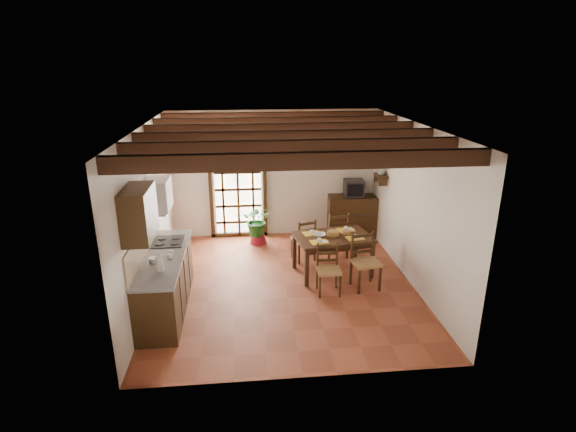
{
  "coord_description": "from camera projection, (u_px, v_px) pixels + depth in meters",
  "views": [
    {
      "loc": [
        -0.66,
        -7.13,
        3.78
      ],
      "look_at": [
        0.1,
        0.4,
        1.15
      ],
      "focal_mm": 28.0,
      "sensor_mm": 36.0,
      "label": 1
    }
  ],
  "objects": [
    {
      "name": "framed_picture",
      "position": [
        387.0,
        151.0,
        9.05
      ],
      "size": [
        0.03,
        0.32,
        0.32
      ],
      "color": "brown",
      "rests_on": "room_shell"
    },
    {
      "name": "pendant_lamp",
      "position": [
        334.0,
        163.0,
        7.86
      ],
      "size": [
        0.36,
        0.36,
        0.84
      ],
      "color": "black",
      "rests_on": "room_shell"
    },
    {
      "name": "sideboard",
      "position": [
        352.0,
        216.0,
        10.11
      ],
      "size": [
        1.12,
        0.57,
        0.93
      ],
      "primitive_type": "cube",
      "rotation": [
        0.0,
        0.0,
        -0.07
      ],
      "color": "#301F0F",
      "rests_on": "ground_plane"
    },
    {
      "name": "wall_shelf",
      "position": [
        381.0,
        177.0,
        9.22
      ],
      "size": [
        0.2,
        0.42,
        0.2
      ],
      "color": "#301F0F",
      "rests_on": "room_shell"
    },
    {
      "name": "ground_plane",
      "position": [
        285.0,
        284.0,
        8.0
      ],
      "size": [
        5.0,
        5.0,
        0.0
      ],
      "primitive_type": "plane",
      "color": "brown"
    },
    {
      "name": "shelf_vase",
      "position": [
        381.0,
        170.0,
        9.17
      ],
      "size": [
        0.15,
        0.15,
        0.15
      ],
      "primitive_type": "imported",
      "color": "#B2BFB2",
      "rests_on": "wall_shelf"
    },
    {
      "name": "ceiling_beams",
      "position": [
        284.0,
        133.0,
        7.12
      ],
      "size": [
        4.5,
        4.34,
        0.2
      ],
      "color": "black",
      "rests_on": "room_shell"
    },
    {
      "name": "upper_cabinet",
      "position": [
        139.0,
        213.0,
        5.98
      ],
      "size": [
        0.35,
        0.8,
        0.7
      ],
      "primitive_type": "cube",
      "color": "#301F0F",
      "rests_on": "room_shell"
    },
    {
      "name": "potted_plant",
      "position": [
        258.0,
        218.0,
        9.63
      ],
      "size": [
        1.65,
        1.43,
        1.8
      ],
      "primitive_type": "imported",
      "rotation": [
        0.0,
        0.0,
        -0.02
      ],
      "color": "#144C19",
      "rests_on": "ground_plane"
    },
    {
      "name": "fuse_box",
      "position": [
        342.0,
        158.0,
        9.9
      ],
      "size": [
        0.25,
        0.03,
        0.32
      ],
      "primitive_type": "cube",
      "color": "white",
      "rests_on": "room_shell"
    },
    {
      "name": "shelf_flowers",
      "position": [
        382.0,
        160.0,
        9.1
      ],
      "size": [
        0.14,
        0.14,
        0.36
      ],
      "color": "gold",
      "rests_on": "shelf_vase"
    },
    {
      "name": "room_shell",
      "position": [
        284.0,
        186.0,
        7.41
      ],
      "size": [
        4.52,
        5.02,
        2.81
      ],
      "color": "silver",
      "rests_on": "ground_plane"
    },
    {
      "name": "counter_items",
      "position": [
        163.0,
        251.0,
        7.02
      ],
      "size": [
        0.5,
        1.43,
        0.25
      ],
      "color": "black",
      "rests_on": "kitchen_counter"
    },
    {
      "name": "chair_far_right",
      "position": [
        336.0,
        242.0,
        9.08
      ],
      "size": [
        0.49,
        0.47,
        0.96
      ],
      "rotation": [
        0.0,
        0.0,
        3.26
      ],
      "color": "#A17744",
      "rests_on": "ground_plane"
    },
    {
      "name": "chair_near_right",
      "position": [
        365.0,
        271.0,
        7.81
      ],
      "size": [
        0.51,
        0.5,
        0.97
      ],
      "rotation": [
        0.0,
        0.0,
        0.16
      ],
      "color": "#A17744",
      "rests_on": "ground_plane"
    },
    {
      "name": "table_bowl",
      "position": [
        320.0,
        235.0,
        8.18
      ],
      "size": [
        0.23,
        0.23,
        0.05
      ],
      "primitive_type": "imported",
      "rotation": [
        0.0,
        0.0,
        -0.06
      ],
      "color": "white",
      "rests_on": "dining_table"
    },
    {
      "name": "plant_pot",
      "position": [
        258.0,
        238.0,
        9.78
      ],
      "size": [
        0.37,
        0.37,
        0.23
      ],
      "primitive_type": "cone",
      "color": "maroon",
      "rests_on": "ground_plane"
    },
    {
      "name": "chair_far_left",
      "position": [
        304.0,
        247.0,
        8.91
      ],
      "size": [
        0.5,
        0.49,
        0.87
      ],
      "rotation": [
        0.0,
        0.0,
        3.46
      ],
      "color": "#A17744",
      "rests_on": "ground_plane"
    },
    {
      "name": "chair_near_left",
      "position": [
        328.0,
        278.0,
        7.64
      ],
      "size": [
        0.4,
        0.38,
        0.86
      ],
      "rotation": [
        0.0,
        0.0,
        -0.01
      ],
      "color": "#A17744",
      "rests_on": "ground_plane"
    },
    {
      "name": "crt_tv",
      "position": [
        354.0,
        188.0,
        9.89
      ],
      "size": [
        0.44,
        0.41,
        0.36
      ],
      "rotation": [
        0.0,
        0.0,
        -0.05
      ],
      "color": "black",
      "rests_on": "sideboard"
    },
    {
      "name": "kitchen_counter",
      "position": [
        165.0,
        281.0,
        7.1
      ],
      "size": [
        0.64,
        2.25,
        1.38
      ],
      "color": "#301F0F",
      "rests_on": "ground_plane"
    },
    {
      "name": "table_setting",
      "position": [
        333.0,
        235.0,
        8.2
      ],
      "size": [
        1.0,
        0.66,
        0.09
      ],
      "rotation": [
        0.0,
        0.0,
        0.17
      ],
      "color": "gold",
      "rests_on": "dining_table"
    },
    {
      "name": "french_door",
      "position": [
        238.0,
        186.0,
        9.84
      ],
      "size": [
        1.26,
        0.11,
        2.32
      ],
      "color": "white",
      "rests_on": "ground_plane"
    },
    {
      "name": "dining_table",
      "position": [
        333.0,
        241.0,
        8.24
      ],
      "size": [
        1.5,
        1.1,
        0.74
      ],
      "rotation": [
        0.0,
        0.0,
        0.17
      ],
      "color": "#331D10",
      "rests_on": "ground_plane"
    },
    {
      "name": "range_hood",
      "position": [
        158.0,
        195.0,
        7.19
      ],
      "size": [
        0.38,
        0.6,
        0.54
      ],
      "color": "white",
      "rests_on": "room_shell"
    }
  ]
}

